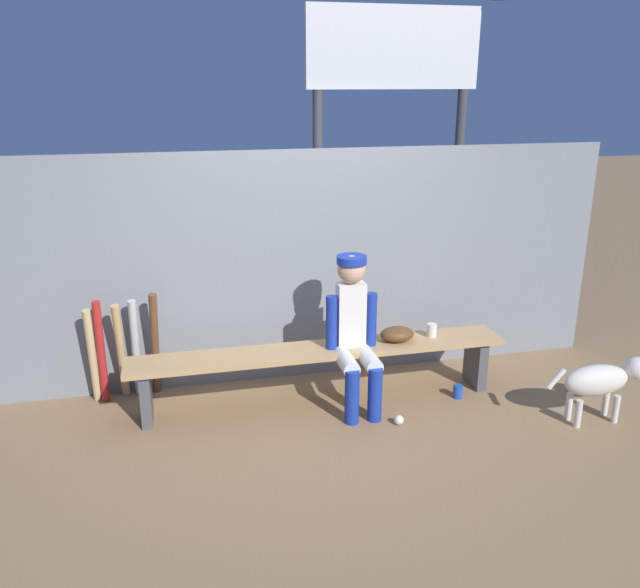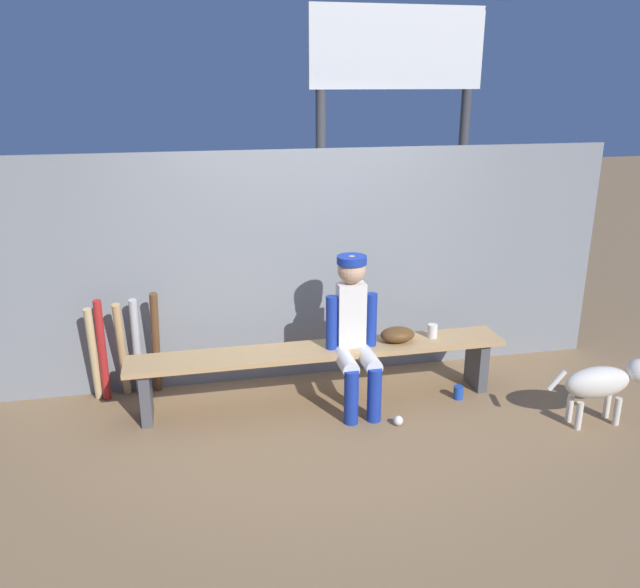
# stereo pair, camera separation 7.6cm
# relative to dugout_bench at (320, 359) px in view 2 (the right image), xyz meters

# --- Properties ---
(ground_plane) EXTENTS (30.00, 30.00, 0.00)m
(ground_plane) POSITION_rel_dugout_bench_xyz_m (0.00, 0.00, -0.37)
(ground_plane) COLOR olive
(chainlink_fence) EXTENTS (5.32, 0.03, 1.96)m
(chainlink_fence) POSITION_rel_dugout_bench_xyz_m (0.00, 0.55, 0.60)
(chainlink_fence) COLOR gray
(chainlink_fence) RESTS_ON ground_plane
(dugout_bench) EXTENTS (3.00, 0.36, 0.47)m
(dugout_bench) POSITION_rel_dugout_bench_xyz_m (0.00, 0.00, 0.00)
(dugout_bench) COLOR tan
(dugout_bench) RESTS_ON ground_plane
(player_seated) EXTENTS (0.41, 0.55, 1.21)m
(player_seated) POSITION_rel_dugout_bench_xyz_m (0.25, -0.11, 0.28)
(player_seated) COLOR silver
(player_seated) RESTS_ON ground_plane
(baseball_glove) EXTENTS (0.28, 0.20, 0.12)m
(baseball_glove) POSITION_rel_dugout_bench_xyz_m (0.64, 0.00, 0.15)
(baseball_glove) COLOR #593819
(baseball_glove) RESTS_ON dugout_bench
(bat_wood_dark) EXTENTS (0.11, 0.24, 0.91)m
(bat_wood_dark) POSITION_rel_dugout_bench_xyz_m (-1.27, 0.41, 0.08)
(bat_wood_dark) COLOR brown
(bat_wood_dark) RESTS_ON ground_plane
(bat_aluminum_silver) EXTENTS (0.08, 0.19, 0.85)m
(bat_aluminum_silver) POSITION_rel_dugout_bench_xyz_m (-1.42, 0.44, 0.05)
(bat_aluminum_silver) COLOR #B7B7BC
(bat_aluminum_silver) RESTS_ON ground_plane
(bat_wood_tan) EXTENTS (0.07, 0.25, 0.85)m
(bat_wood_tan) POSITION_rel_dugout_bench_xyz_m (-1.53, 0.40, 0.05)
(bat_wood_tan) COLOR tan
(bat_wood_tan) RESTS_ON ground_plane
(bat_aluminum_red) EXTENTS (0.09, 0.15, 0.87)m
(bat_aluminum_red) POSITION_rel_dugout_bench_xyz_m (-1.68, 0.38, 0.06)
(bat_aluminum_red) COLOR #B22323
(bat_aluminum_red) RESTS_ON ground_plane
(bat_wood_natural) EXTENTS (0.07, 0.19, 0.82)m
(bat_wood_natural) POSITION_rel_dugout_bench_xyz_m (-1.75, 0.39, 0.03)
(bat_wood_natural) COLOR tan
(bat_wood_natural) RESTS_ON ground_plane
(baseball) EXTENTS (0.07, 0.07, 0.07)m
(baseball) POSITION_rel_dugout_bench_xyz_m (0.50, -0.49, -0.34)
(baseball) COLOR white
(baseball) RESTS_ON ground_plane
(cup_on_ground) EXTENTS (0.08, 0.08, 0.11)m
(cup_on_ground) POSITION_rel_dugout_bench_xyz_m (1.11, -0.19, -0.32)
(cup_on_ground) COLOR #1E47AD
(cup_on_ground) RESTS_ON ground_plane
(cup_on_bench) EXTENTS (0.08, 0.08, 0.11)m
(cup_on_bench) POSITION_rel_dugout_bench_xyz_m (0.95, 0.03, 0.15)
(cup_on_bench) COLOR silver
(cup_on_bench) RESTS_ON dugout_bench
(scoreboard) EXTENTS (2.02, 0.27, 3.39)m
(scoreboard) POSITION_rel_dugout_bench_xyz_m (1.20, 1.74, 1.97)
(scoreboard) COLOR #3F3F42
(scoreboard) RESTS_ON ground_plane
(dog) EXTENTS (0.84, 0.20, 0.49)m
(dog) POSITION_rel_dugout_bench_xyz_m (2.00, -0.77, -0.04)
(dog) COLOR beige
(dog) RESTS_ON ground_plane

